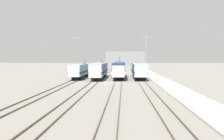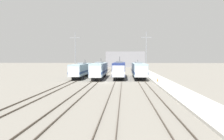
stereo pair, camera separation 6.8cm
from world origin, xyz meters
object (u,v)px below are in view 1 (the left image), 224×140
Objects in this scene: catenary_tower_left at (75,53)px; traffic_cone at (158,80)px; locomotive_center_right at (119,70)px; locomotive_far_right at (139,70)px; locomotive_center_left at (99,70)px; locomotive_far_left at (82,70)px; catenary_tower_right at (146,53)px.

traffic_cone is at bearing -33.81° from catenary_tower_left.
locomotive_center_right reaches higher than locomotive_far_right.
locomotive_far_right is at bearing 4.01° from locomotive_center_right.
catenary_tower_left is (-7.17, 5.22, 4.26)m from locomotive_center_left.
locomotive_center_left reaches higher than locomotive_far_left.
catenary_tower_right is (12.20, 5.22, 4.26)m from locomotive_center_left.
catenary_tower_left is (-2.18, 2.22, 4.38)m from locomotive_far_left.
locomotive_far_left is 1.64× the size of catenary_tower_right.
locomotive_far_left is 1.14× the size of locomotive_center_left.
catenary_tower_right is (2.20, 3.49, 4.30)m from locomotive_far_right.
locomotive_far_left is 15.05m from locomotive_far_right.
locomotive_center_left is 10.14m from locomotive_far_right.
locomotive_center_left is 1.02× the size of locomotive_center_right.
locomotive_center_right is 1.42× the size of catenary_tower_right.
locomotive_far_left is at bearing 147.87° from traffic_cone.
traffic_cone is at bearing -72.35° from locomotive_far_right.
locomotive_far_left is 5.83m from locomotive_center_left.
locomotive_center_right is 12.92m from traffic_cone.
locomotive_center_right is at bearing -151.89° from catenary_tower_right.
catenary_tower_left is (-17.17, 3.49, 4.30)m from locomotive_far_right.
locomotive_center_right reaches higher than traffic_cone.
locomotive_center_right is (5.00, 1.37, 0.04)m from locomotive_center_left.
locomotive_far_right is (14.99, -1.28, 0.09)m from locomotive_far_left.
locomotive_center_right is at bearing -9.25° from locomotive_far_left.
locomotive_center_left is 9.84m from catenary_tower_left.
catenary_tower_right is 14.90m from traffic_cone.
locomotive_center_right is at bearing -17.53° from catenary_tower_left.
locomotive_center_right is 1.42× the size of catenary_tower_left.
traffic_cone is (13.23, -8.45, -1.58)m from locomotive_center_left.
locomotive_far_left is 1.13× the size of locomotive_far_right.
locomotive_center_left is 15.78m from traffic_cone.
catenary_tower_left is 17.67× the size of traffic_cone.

